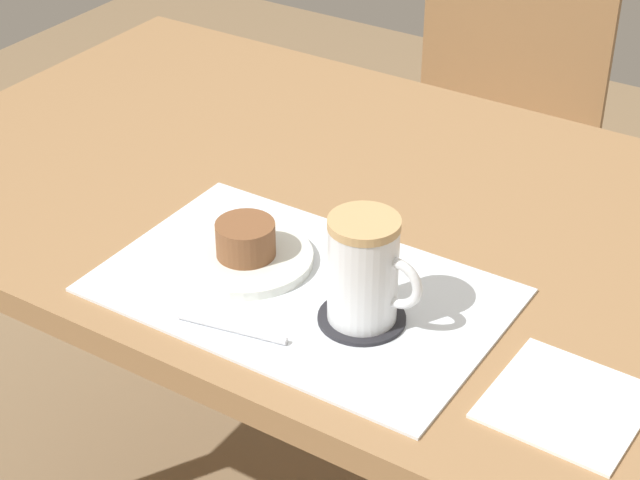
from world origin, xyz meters
The scene contains 9 objects.
dining_table centered at (0.00, 0.00, 0.66)m, with size 1.30×0.78×0.74m.
wooden_chair centered at (-0.12, 0.77, 0.50)m, with size 0.48×0.48×0.92m.
placemat centered at (0.06, -0.20, 0.74)m, with size 0.47×0.30×0.00m, color white.
pastry_plate centered at (-0.02, -0.19, 0.75)m, with size 0.16×0.16×0.01m, color silver.
pastry centered at (-0.02, -0.19, 0.78)m, with size 0.07×0.07×0.04m, color brown.
coffee_coaster centered at (0.15, -0.22, 0.74)m, with size 0.10×0.10×0.01m, color #232328.
coffee_mug centered at (0.15, -0.22, 0.81)m, with size 0.11×0.08×0.13m.
teaspoon centered at (0.04, -0.31, 0.75)m, with size 0.01×0.01×0.13m, color silver.
paper_napkin centered at (0.40, -0.22, 0.74)m, with size 0.15×0.15×0.00m, color white.
Camera 1 is at (0.63, -1.05, 1.47)m, focal length 60.00 mm.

